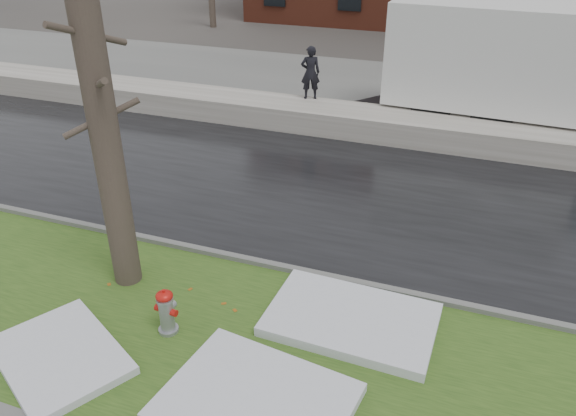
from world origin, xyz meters
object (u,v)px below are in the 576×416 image
(fire_hydrant, at_px, (166,309))
(box_truck, at_px, (535,69))
(tree, at_px, (103,122))
(worker, at_px, (310,73))

(fire_hydrant, bearing_deg, box_truck, 70.08)
(tree, bearing_deg, worker, 87.12)
(fire_hydrant, relative_size, worker, 0.51)
(fire_hydrant, xyz_separation_m, tree, (-1.49, 1.03, 2.70))
(box_truck, bearing_deg, worker, -167.08)
(fire_hydrant, distance_m, tree, 3.25)
(box_truck, xyz_separation_m, worker, (-6.55, -1.14, -0.44))
(fire_hydrant, height_order, box_truck, box_truck)
(box_truck, bearing_deg, tree, -120.17)
(fire_hydrant, xyz_separation_m, box_truck, (5.55, 11.76, 1.53))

